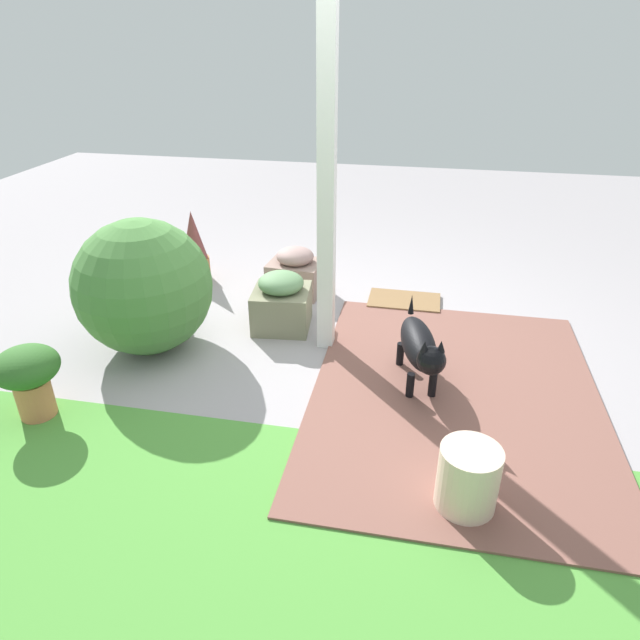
# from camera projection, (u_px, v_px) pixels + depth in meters

# --- Properties ---
(ground_plane) EXTENTS (12.00, 12.00, 0.00)m
(ground_plane) POSITION_uv_depth(u_px,v_px,m) (353.00, 347.00, 4.11)
(ground_plane) COLOR #9D969A
(brick_path) EXTENTS (1.80, 2.40, 0.02)m
(brick_path) POSITION_uv_depth(u_px,v_px,m) (455.00, 395.00, 3.56)
(brick_path) COLOR brown
(brick_path) RESTS_ON ground
(porch_pillar) EXTENTS (0.11, 0.11, 2.51)m
(porch_pillar) POSITION_uv_depth(u_px,v_px,m) (327.00, 174.00, 3.56)
(porch_pillar) COLOR white
(porch_pillar) RESTS_ON ground
(stone_planter_nearest) EXTENTS (0.48, 0.40, 0.42)m
(stone_planter_nearest) POSITION_uv_depth(u_px,v_px,m) (295.00, 272.00, 4.85)
(stone_planter_nearest) COLOR gray
(stone_planter_nearest) RESTS_ON ground
(stone_planter_near) EXTENTS (0.47, 0.46, 0.45)m
(stone_planter_near) POSITION_uv_depth(u_px,v_px,m) (282.00, 302.00, 4.29)
(stone_planter_near) COLOR gray
(stone_planter_near) RESTS_ON ground
(round_shrub) EXTENTS (0.96, 0.96, 0.96)m
(round_shrub) POSITION_uv_depth(u_px,v_px,m) (143.00, 287.00, 3.90)
(round_shrub) COLOR #49803D
(round_shrub) RESTS_ON ground
(terracotta_pot_broad) EXTENTS (0.38, 0.38, 0.46)m
(terracotta_pot_broad) POSITION_uv_depth(u_px,v_px,m) (28.00, 374.00, 3.26)
(terracotta_pot_broad) COLOR #CA774E
(terracotta_pot_broad) RESTS_ON ground
(terracotta_pot_spiky) EXTENTS (0.25, 0.25, 0.65)m
(terracotta_pot_spiky) POSITION_uv_depth(u_px,v_px,m) (194.00, 247.00, 5.07)
(terracotta_pot_spiky) COLOR #AF6A39
(terracotta_pot_spiky) RESTS_ON ground
(terracotta_pot_tall) EXTENTS (0.24, 0.24, 0.65)m
(terracotta_pot_tall) POSITION_uv_depth(u_px,v_px,m) (149.00, 271.00, 4.78)
(terracotta_pot_tall) COLOR #9A5C2E
(terracotta_pot_tall) RESTS_ON ground
(dog) EXTENTS (0.34, 0.75, 0.51)m
(dog) POSITION_uv_depth(u_px,v_px,m) (420.00, 347.00, 3.53)
(dog) COLOR black
(dog) RESTS_ON ground
(ceramic_urn) EXTENTS (0.30, 0.30, 0.35)m
(ceramic_urn) POSITION_uv_depth(u_px,v_px,m) (468.00, 479.00, 2.67)
(ceramic_urn) COLOR beige
(ceramic_urn) RESTS_ON ground
(doormat) EXTENTS (0.60, 0.37, 0.03)m
(doormat) POSITION_uv_depth(u_px,v_px,m) (404.00, 301.00, 4.76)
(doormat) COLOR olive
(doormat) RESTS_ON ground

